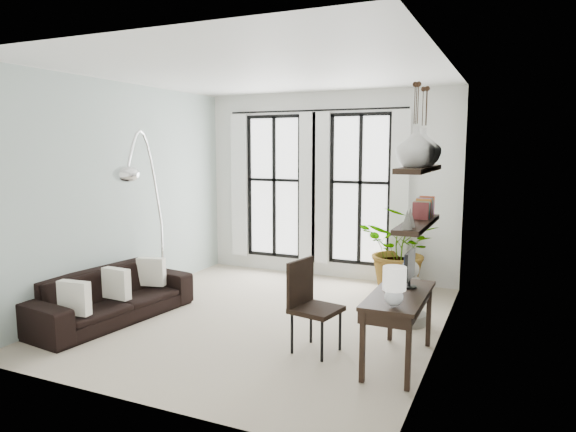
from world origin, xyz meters
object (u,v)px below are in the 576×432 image
Objects in this scene: desk at (398,299)px; buddha at (409,297)px; desk_chair at (309,300)px; sofa at (111,296)px; arc_lamp at (144,172)px; plant at (402,249)px.

desk is 1.40m from buddha.
desk_chair reaches higher than buddha.
sofa is 1.72m from arc_lamp.
buddha is at bearing 13.14° from arc_lamp.
desk_chair is at bearing -10.91° from arc_lamp.
plant is 1.34× the size of desk_chair.
plant is 1.55m from buddha.
arc_lamp is (-2.66, 0.51, 1.34)m from desk_chair.
buddha is (0.40, -1.46, -0.33)m from plant.
plant is at bearing 100.77° from desk.
desk_chair is 0.41× the size of arc_lamp.
desk_chair is (-0.98, 0.01, -0.13)m from desk.
sofa is 2.67× the size of buddha.
plant reaches higher than desk_chair.
plant is 2.85m from desk.
desk is (0.53, -2.80, 0.03)m from plant.
sofa is at bearing -178.38° from desk.
plant is 4.05m from arc_lamp.
desk_chair is 1.23× the size of buddha.
desk is at bearing -80.97° from sofa.
plant is at bearing 91.99° from desk_chair.
desk_chair is at bearing -99.21° from plant.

